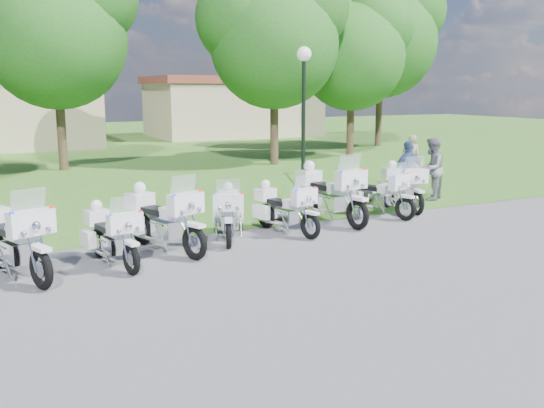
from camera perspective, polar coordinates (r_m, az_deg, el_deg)
name	(u,v)px	position (r m, az deg, el deg)	size (l,w,h in m)	color
ground	(304,262)	(11.81, 3.02, -5.48)	(100.00, 100.00, 0.00)	#525257
grass_lawn	(79,145)	(37.44, -17.69, 5.28)	(100.00, 48.00, 0.01)	#346720
motorcycle_0	(13,238)	(11.70, -23.22, -2.96)	(1.35, 2.40, 1.68)	black
motorcycle_1	(111,234)	(11.92, -14.93, -2.75)	(0.95, 2.08, 1.41)	black
motorcycle_2	(162,218)	(12.68, -10.30, -1.27)	(1.35, 2.36, 1.66)	black
motorcycle_3	(228,212)	(13.56, -4.14, -0.74)	(1.20, 2.03, 1.44)	black
motorcycle_4	(284,207)	(14.07, 1.12, -0.31)	(1.03, 2.07, 1.42)	black
motorcycle_5	(329,192)	(15.26, 5.35, 1.10)	(1.06, 2.65, 1.78)	black
motorcycle_6	(376,192)	(16.19, 9.81, 1.08)	(1.13, 2.12, 1.47)	black
motorcycle_7	(402,186)	(17.27, 12.15, 1.71)	(1.07, 2.27, 1.54)	black
lamp_post	(304,86)	(18.50, 3.01, 11.07)	(0.44, 0.44, 4.53)	black
tree_1	(53,24)	(26.27, -19.91, 15.63)	(6.56, 5.60, 8.75)	#38281C
tree_2	(273,31)	(26.67, 0.08, 15.94)	(6.43, 5.49, 8.58)	#38281C
tree_3	(351,47)	(30.11, 7.45, 14.46)	(5.95, 5.08, 7.94)	#38281C
tree_4	(380,31)	(35.89, 10.14, 15.71)	(7.31, 6.24, 9.75)	#38281C
building_east	(232,106)	(43.20, -3.75, 9.18)	(11.44, 7.28, 4.10)	tan
bystander_a	(411,159)	(22.16, 12.94, 4.18)	(0.62, 0.40, 1.69)	gray
bystander_b	(431,169)	(18.76, 14.78, 3.21)	(0.91, 0.71, 1.87)	gray
bystander_c	(408,171)	(18.33, 12.70, 3.01)	(1.05, 0.44, 1.80)	#365183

